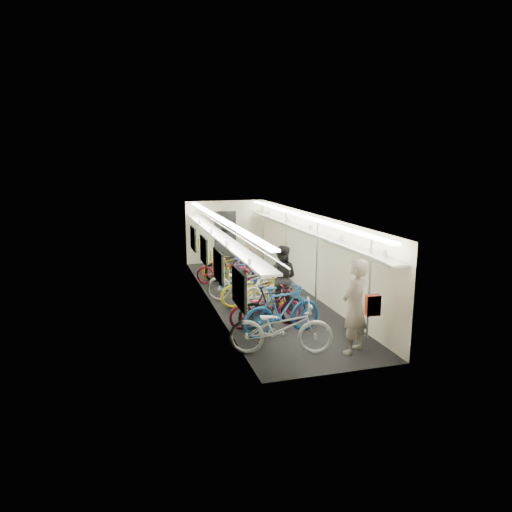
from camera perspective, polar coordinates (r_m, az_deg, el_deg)
train_car_shell at (r=13.44m, az=-1.60°, el=2.28°), size 10.00×10.00×10.00m
bicycle_0 at (r=9.37m, az=3.17°, el=-8.92°), size 2.25×1.30×1.12m
bicycle_1 at (r=10.33m, az=3.32°, el=-6.78°), size 2.00×0.83×1.17m
bicycle_2 at (r=10.84m, az=1.25°, el=-6.50°), size 1.80×0.64×0.94m
bicycle_3 at (r=10.81m, az=2.15°, el=-6.27°), size 1.77×0.63×1.04m
bicycle_4 at (r=12.31m, az=-0.13°, el=-4.16°), size 1.92×0.82×0.98m
bicycle_5 at (r=12.34m, az=1.38°, el=-4.13°), size 1.69×1.00×0.98m
bicycle_6 at (r=12.82m, az=-1.63°, el=-3.29°), size 2.17×1.30×1.08m
bicycle_7 at (r=13.60m, az=-1.10°, el=-2.44°), size 1.83×1.14×1.07m
bicycle_8 at (r=14.58m, az=-4.07°, el=-1.81°), size 1.84×1.13×0.91m
bicycle_9 at (r=14.94m, az=-3.27°, el=-1.30°), size 1.69×0.62×1.00m
bicycle_10 at (r=15.15m, az=-2.93°, el=-0.93°), size 2.13×0.87×1.09m
passenger_near at (r=9.50m, az=12.24°, el=-6.17°), size 0.86×0.79×1.97m
passenger_mid at (r=12.01m, az=3.21°, el=-2.72°), size 1.07×1.02×1.73m
backpack at (r=8.66m, az=14.40°, el=-5.98°), size 0.28×0.18×0.38m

